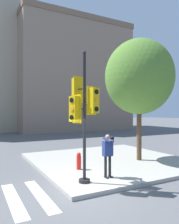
# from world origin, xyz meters

# --- Properties ---
(ground_plane) EXTENTS (160.00, 160.00, 0.00)m
(ground_plane) POSITION_xyz_m (0.00, 0.00, 0.00)
(ground_plane) COLOR #5B5B5E
(sidewalk_corner) EXTENTS (8.00, 8.00, 0.15)m
(sidewalk_corner) POSITION_xyz_m (3.50, 3.50, 0.08)
(sidewalk_corner) COLOR #ADA89E
(sidewalk_corner) RESTS_ON ground_plane
(traffic_signal_pole) EXTENTS (0.96, 1.34, 4.87)m
(traffic_signal_pole) POSITION_xyz_m (0.36, 0.52, 2.91)
(traffic_signal_pole) COLOR black
(traffic_signal_pole) RESTS_ON sidewalk_corner
(person_photographer) EXTENTS (0.50, 0.53, 1.71)m
(person_photographer) POSITION_xyz_m (1.58, 0.69, 1.18)
(person_photographer) COLOR black
(person_photographer) RESTS_ON sidewalk_corner
(street_tree) EXTENTS (3.71, 3.71, 6.57)m
(street_tree) POSITION_xyz_m (4.80, 2.56, 4.67)
(street_tree) COLOR brown
(street_tree) RESTS_ON sidewalk_corner
(fire_hydrant) EXTENTS (0.21, 0.27, 0.76)m
(fire_hydrant) POSITION_xyz_m (1.07, 2.33, 0.53)
(fire_hydrant) COLOR red
(fire_hydrant) RESTS_ON sidewalk_corner
(building_right) EXTENTS (16.96, 14.15, 16.57)m
(building_right) POSITION_xyz_m (10.51, 27.25, 8.30)
(building_right) COLOR gray
(building_right) RESTS_ON ground_plane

